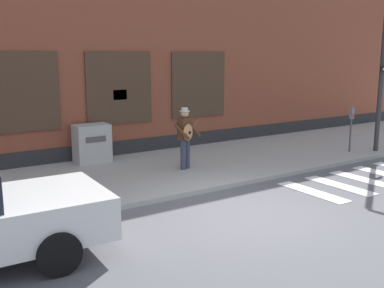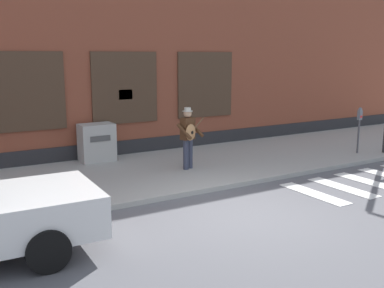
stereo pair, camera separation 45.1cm
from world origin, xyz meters
name	(u,v)px [view 2 (the right image)]	position (x,y,z in m)	size (l,w,h in m)	color
ground_plane	(243,215)	(0.00, 0.00, 0.00)	(160.00, 160.00, 0.00)	#56565B
sidewalk	(158,171)	(0.00, 3.80, 0.06)	(28.00, 4.41, 0.12)	#9E9E99
building_backdrop	(100,32)	(0.00, 8.00, 3.90)	(28.00, 4.06, 7.82)	brown
crosswalk	(381,179)	(4.63, 0.29, 0.01)	(5.20, 1.90, 0.01)	silver
busker	(188,135)	(0.70, 3.37, 1.06)	(0.78, 0.65, 1.66)	#33384C
parking_meter	(359,123)	(6.27, 2.40, 1.06)	(0.13, 0.11, 1.44)	#47474C
utility_box	(97,142)	(-1.10, 5.55, 0.66)	(0.98, 0.66, 1.09)	#ADADA8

